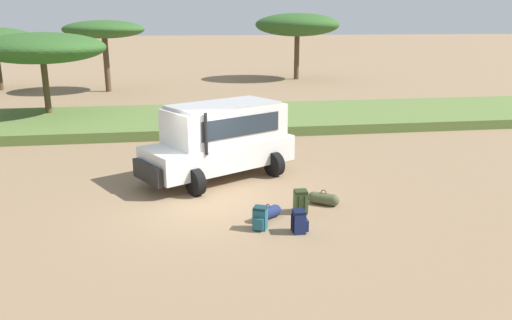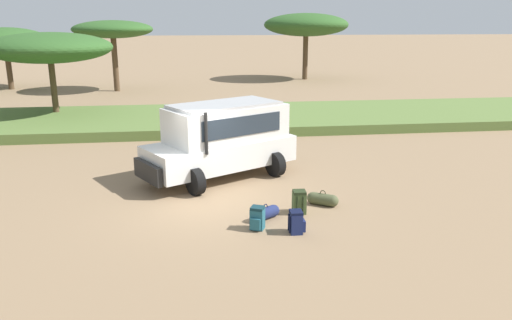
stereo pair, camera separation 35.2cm
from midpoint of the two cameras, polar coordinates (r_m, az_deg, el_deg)
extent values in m
plane|color=#8C7051|center=(14.28, -5.18, -4.84)|extent=(320.00, 320.00, 0.00)
cube|color=#5B7538|center=(25.10, -6.28, 4.65)|extent=(120.00, 7.00, 0.44)
cube|color=silver|center=(16.25, -3.47, 0.79)|extent=(5.20, 4.07, 0.84)
cube|color=silver|center=(16.16, -2.78, 4.25)|extent=(4.21, 3.44, 1.10)
cube|color=#232D38|center=(15.39, -7.49, 3.36)|extent=(0.82, 1.39, 0.77)
cube|color=#232D38|center=(15.43, -0.90, 3.90)|extent=(2.58, 1.48, 0.60)
cube|color=#232D38|center=(16.89, -4.51, 4.89)|extent=(2.58, 1.48, 0.60)
cube|color=#B7B7B7|center=(16.03, -2.96, 6.33)|extent=(3.83, 3.18, 0.10)
cube|color=black|center=(15.09, -11.62, -1.36)|extent=(0.93, 1.48, 0.56)
cylinder|color=black|center=(14.65, -5.03, 3.00)|extent=(0.10, 0.10, 1.25)
cylinder|color=black|center=(14.81, -6.27, -2.47)|extent=(0.64, 0.83, 0.80)
cylinder|color=black|center=(16.44, -9.73, -0.76)|extent=(0.64, 0.83, 0.80)
cylinder|color=black|center=(16.48, 2.83, -0.50)|extent=(0.64, 0.83, 0.80)
cylinder|color=black|center=(17.96, -1.12, 0.88)|extent=(0.64, 0.83, 0.80)
cylinder|color=black|center=(17.73, 3.52, 2.55)|extent=(0.55, 0.75, 0.74)
cube|color=navy|center=(12.23, 5.41, -7.20)|extent=(0.28, 0.36, 0.50)
cube|color=navy|center=(12.30, 6.22, -7.41)|extent=(0.08, 0.27, 0.28)
cube|color=black|center=(12.13, 5.44, -5.97)|extent=(0.29, 0.34, 0.07)
cylinder|color=black|center=(12.27, 4.59, -7.10)|extent=(0.04, 0.04, 0.43)
cylinder|color=black|center=(12.13, 4.75, -7.39)|extent=(0.04, 0.04, 0.43)
cube|color=#42562D|center=(13.43, 5.70, -4.92)|extent=(0.36, 0.33, 0.57)
cube|color=#42562D|center=(13.63, 5.54, -4.91)|extent=(0.27, 0.09, 0.31)
cube|color=#242F19|center=(13.32, 5.74, -3.66)|extent=(0.35, 0.34, 0.07)
cylinder|color=#242F19|center=(13.25, 5.51, -5.20)|extent=(0.04, 0.04, 0.48)
cylinder|color=#242F19|center=(13.28, 6.18, -5.17)|extent=(0.04, 0.04, 0.48)
cube|color=#235B6B|center=(12.39, 0.99, -6.78)|extent=(0.41, 0.38, 0.52)
cube|color=#235B6B|center=(12.25, 0.75, -7.36)|extent=(0.26, 0.18, 0.29)
cube|color=#13323A|center=(12.28, 0.99, -5.52)|extent=(0.40, 0.39, 0.07)
cylinder|color=#13323A|center=(12.51, 1.51, -6.55)|extent=(0.04, 0.04, 0.44)
cylinder|color=#13323A|center=(12.54, 0.86, -6.48)|extent=(0.04, 0.04, 0.44)
cylinder|color=navy|center=(13.03, 1.84, -6.11)|extent=(0.68, 0.60, 0.31)
sphere|color=navy|center=(12.84, 0.85, -6.45)|extent=(0.31, 0.31, 0.31)
sphere|color=navy|center=(13.22, 2.80, -5.78)|extent=(0.31, 0.31, 0.31)
torus|color=#121834|center=(12.96, 1.85, -5.39)|extent=(0.15, 0.11, 0.16)
cylinder|color=#4C5133|center=(14.11, 8.34, -4.48)|extent=(0.67, 0.60, 0.33)
sphere|color=#4C5133|center=(14.19, 7.22, -4.31)|extent=(0.33, 0.33, 0.33)
sphere|color=#4C5133|center=(14.04, 9.47, -4.64)|extent=(0.33, 0.33, 0.33)
torus|color=#2D301E|center=(14.05, 8.37, -3.76)|extent=(0.15, 0.11, 0.16)
cylinder|color=brown|center=(41.68, -26.14, 9.10)|extent=(0.40, 0.40, 2.67)
ellipsoid|color=#2D5623|center=(41.54, -26.50, 12.07)|extent=(6.01, 6.33, 1.97)
cylinder|color=brown|center=(27.50, -21.74, 7.34)|extent=(0.31, 0.31, 3.03)
ellipsoid|color=#2D5623|center=(27.31, -22.20, 11.81)|extent=(6.14, 6.38, 1.51)
cylinder|color=brown|center=(37.85, -15.52, 10.49)|extent=(0.40, 0.40, 3.83)
ellipsoid|color=#2D5623|center=(37.73, -15.80, 14.19)|extent=(5.63, 5.29, 1.25)
cylinder|color=brown|center=(44.20, 5.88, 11.61)|extent=(0.43, 0.43, 3.78)
ellipsoid|color=#2D5623|center=(44.09, 5.98, 15.12)|extent=(7.19, 6.58, 1.93)
camera|label=1|loc=(0.18, -89.32, 0.19)|focal=35.00mm
camera|label=2|loc=(0.18, 90.68, -0.19)|focal=35.00mm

